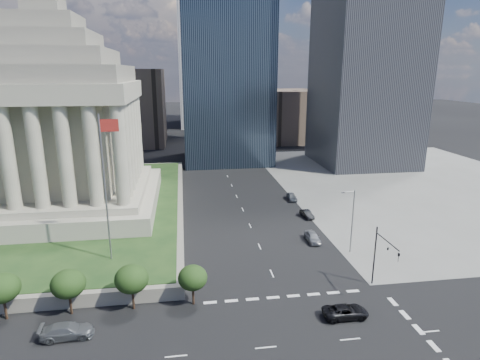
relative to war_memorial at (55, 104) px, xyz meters
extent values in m
plane|color=black|center=(34.00, 52.00, -21.40)|extent=(500.00, 500.00, 0.00)
cube|color=slate|center=(80.00, 12.00, -21.38)|extent=(68.00, 90.00, 0.03)
cube|color=slate|center=(-11.00, 2.00, -20.50)|extent=(66.00, 70.00, 1.80)
cube|color=#1A3515|center=(-11.00, 2.00, -19.55)|extent=(64.00, 68.00, 0.10)
cylinder|color=slate|center=(12.00, -24.00, -9.50)|extent=(0.24, 0.24, 20.00)
cube|color=maroon|center=(13.20, -24.00, -1.00)|extent=(2.40, 0.05, 1.60)
cube|color=black|center=(36.00, 47.00, 8.60)|extent=(26.00, 26.00, 60.00)
cube|color=brown|center=(66.00, 82.00, -11.40)|extent=(20.00, 30.00, 20.00)
cube|color=brown|center=(4.00, 82.00, -7.40)|extent=(24.00, 30.00, 28.00)
cylinder|color=black|center=(46.50, -32.50, -17.40)|extent=(0.18, 0.18, 8.00)
cylinder|color=black|center=(46.50, -35.25, -14.20)|extent=(0.14, 5.50, 0.14)
cube|color=black|center=(46.50, -38.00, -15.00)|extent=(0.30, 0.30, 1.10)
cylinder|color=slate|center=(47.50, -23.00, -16.40)|extent=(0.16, 0.16, 10.00)
cylinder|color=slate|center=(46.60, -23.00, -11.60)|extent=(1.80, 0.12, 0.12)
cube|color=slate|center=(45.70, -23.00, -11.70)|extent=(0.50, 0.22, 0.14)
imported|color=black|center=(40.02, -39.19, -20.68)|extent=(2.42, 5.21, 1.45)
imported|color=#505457|center=(9.70, -38.44, -20.61)|extent=(5.54, 2.48, 1.58)
imported|color=gray|center=(43.00, -18.31, -20.61)|extent=(1.97, 4.69, 1.59)
imported|color=black|center=(45.50, -7.26, -20.73)|extent=(4.19, 1.92, 1.33)
imported|color=slate|center=(45.50, 3.60, -20.64)|extent=(2.05, 4.56, 1.52)
camera|label=1|loc=(22.42, -77.01, 5.61)|focal=30.00mm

